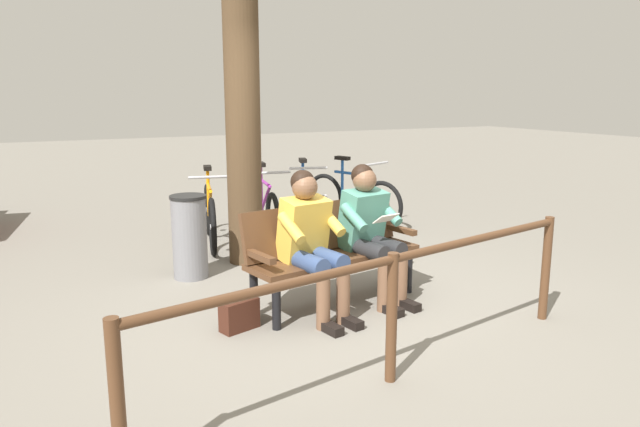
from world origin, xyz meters
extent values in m
plane|color=slate|center=(0.00, 0.00, 0.00)|extent=(40.00, 40.00, 0.00)
cube|color=#51331E|center=(-0.01, -0.19, 0.42)|extent=(1.65, 0.71, 0.05)
cube|color=#51331E|center=(0.03, -0.38, 0.66)|extent=(1.60, 0.41, 0.42)
cube|color=#51331E|center=(-0.75, -0.32, 0.56)|extent=(0.13, 0.40, 0.05)
cube|color=#51331E|center=(0.74, -0.06, 0.56)|extent=(0.13, 0.40, 0.05)
cylinder|color=black|center=(-0.74, -0.15, 0.20)|extent=(0.07, 0.07, 0.40)
cylinder|color=black|center=(0.67, 0.10, 0.20)|extent=(0.07, 0.07, 0.40)
cylinder|color=black|center=(-0.69, -0.48, 0.20)|extent=(0.07, 0.07, 0.40)
cylinder|color=black|center=(0.73, -0.23, 0.20)|extent=(0.07, 0.07, 0.40)
cube|color=#4C8C7A|center=(-0.31, -0.26, 0.71)|extent=(0.43, 0.37, 0.55)
sphere|color=brown|center=(-0.32, -0.24, 1.06)|extent=(0.21, 0.21, 0.21)
sphere|color=black|center=(-0.31, -0.27, 1.10)|extent=(0.20, 0.20, 0.20)
cylinder|color=#262628|center=(-0.45, -0.08, 0.49)|extent=(0.22, 0.42, 0.15)
cylinder|color=brown|center=(-0.48, 0.11, 0.23)|extent=(0.11, 0.11, 0.45)
cube|color=black|center=(-0.50, 0.21, 0.04)|extent=(0.13, 0.23, 0.07)
cylinder|color=#4C8C7A|center=(-0.53, -0.18, 0.77)|extent=(0.14, 0.32, 0.23)
cylinder|color=#262628|center=(-0.25, -0.05, 0.49)|extent=(0.22, 0.42, 0.15)
cylinder|color=brown|center=(-0.29, 0.15, 0.23)|extent=(0.11, 0.11, 0.45)
cube|color=black|center=(-0.30, 0.25, 0.04)|extent=(0.13, 0.23, 0.07)
cylinder|color=#4C8C7A|center=(-0.14, -0.11, 0.77)|extent=(0.14, 0.32, 0.23)
cube|color=silver|center=(-0.37, 0.03, 0.77)|extent=(0.22, 0.15, 0.09)
cube|color=gold|center=(0.32, -0.15, 0.71)|extent=(0.43, 0.37, 0.55)
sphere|color=brown|center=(0.31, -0.13, 1.06)|extent=(0.21, 0.21, 0.21)
sphere|color=black|center=(0.32, -0.16, 1.10)|extent=(0.20, 0.20, 0.20)
cylinder|color=#334772|center=(0.18, 0.03, 0.49)|extent=(0.22, 0.42, 0.15)
cylinder|color=brown|center=(0.15, 0.22, 0.23)|extent=(0.11, 0.11, 0.45)
cube|color=black|center=(0.13, 0.32, 0.04)|extent=(0.13, 0.23, 0.07)
cylinder|color=gold|center=(0.10, -0.07, 0.77)|extent=(0.14, 0.32, 0.23)
cylinder|color=#334772|center=(0.38, 0.06, 0.49)|extent=(0.22, 0.42, 0.15)
cylinder|color=brown|center=(0.35, 0.26, 0.23)|extent=(0.11, 0.11, 0.45)
cube|color=black|center=(0.33, 0.36, 0.04)|extent=(0.13, 0.23, 0.07)
cylinder|color=gold|center=(0.49, 0.00, 0.77)|extent=(0.14, 0.32, 0.23)
cube|color=#3F1E14|center=(0.93, -0.02, 0.12)|extent=(0.33, 0.22, 0.24)
cylinder|color=#4C3823|center=(0.24, -1.79, 2.00)|extent=(0.37, 0.37, 3.99)
cylinder|color=slate|center=(0.92, -1.50, 0.40)|extent=(0.34, 0.34, 0.80)
cylinder|color=black|center=(0.92, -1.50, 0.82)|extent=(0.36, 0.36, 0.03)
torus|color=black|center=(-1.90, -2.40, 0.33)|extent=(0.30, 0.64, 0.66)
cylinder|color=silver|center=(-1.90, -2.40, 0.33)|extent=(0.07, 0.07, 0.06)
torus|color=black|center=(-1.53, -3.35, 0.33)|extent=(0.30, 0.64, 0.66)
cylinder|color=silver|center=(-1.53, -3.35, 0.33)|extent=(0.07, 0.07, 0.06)
cylinder|color=#1E519E|center=(-1.72, -2.87, 0.71)|extent=(0.27, 0.60, 0.04)
cylinder|color=#1E519E|center=(-1.75, -2.80, 0.51)|extent=(0.25, 0.57, 0.43)
cylinder|color=#1E519E|center=(-1.65, -3.04, 0.63)|extent=(0.04, 0.04, 0.55)
cube|color=black|center=(-1.65, -3.04, 0.91)|extent=(0.16, 0.24, 0.05)
cylinder|color=#B2B2B7|center=(-1.87, -2.49, 0.88)|extent=(0.46, 0.20, 0.03)
torus|color=black|center=(-0.82, -2.40, 0.33)|extent=(0.27, 0.64, 0.66)
cylinder|color=silver|center=(-0.82, -2.40, 0.33)|extent=(0.07, 0.07, 0.06)
torus|color=black|center=(-1.15, -3.36, 0.33)|extent=(0.27, 0.64, 0.66)
cylinder|color=silver|center=(-1.15, -3.36, 0.33)|extent=(0.07, 0.07, 0.06)
cylinder|color=#1E519E|center=(-0.99, -2.88, 0.71)|extent=(0.24, 0.61, 0.04)
cylinder|color=#1E519E|center=(-0.96, -2.80, 0.51)|extent=(0.23, 0.58, 0.43)
cylinder|color=#1E519E|center=(-1.05, -3.05, 0.63)|extent=(0.04, 0.04, 0.55)
cube|color=black|center=(-1.05, -3.05, 0.91)|extent=(0.16, 0.24, 0.05)
cylinder|color=#B2B2B7|center=(-0.86, -2.49, 0.88)|extent=(0.46, 0.18, 0.03)
torus|color=black|center=(-0.26, -2.21, 0.33)|extent=(0.18, 0.66, 0.66)
cylinder|color=silver|center=(-0.26, -2.21, 0.33)|extent=(0.06, 0.07, 0.06)
torus|color=black|center=(-0.44, -3.21, 0.33)|extent=(0.18, 0.66, 0.66)
cylinder|color=silver|center=(-0.44, -3.21, 0.33)|extent=(0.06, 0.07, 0.06)
cylinder|color=#8C268C|center=(-0.35, -2.71, 0.71)|extent=(0.15, 0.63, 0.04)
cylinder|color=#8C268C|center=(-0.33, -2.63, 0.51)|extent=(0.15, 0.59, 0.43)
cylinder|color=#8C268C|center=(-0.38, -2.89, 0.63)|extent=(0.04, 0.04, 0.55)
cube|color=black|center=(-0.38, -2.89, 0.91)|extent=(0.13, 0.23, 0.05)
cylinder|color=#B2B2B7|center=(-0.27, -2.31, 0.88)|extent=(0.48, 0.12, 0.03)
torus|color=black|center=(0.49, -2.18, 0.33)|extent=(0.21, 0.66, 0.66)
cylinder|color=silver|center=(0.49, -2.18, 0.33)|extent=(0.06, 0.07, 0.06)
torus|color=black|center=(0.25, -3.17, 0.33)|extent=(0.21, 0.66, 0.66)
cylinder|color=silver|center=(0.25, -3.17, 0.33)|extent=(0.06, 0.07, 0.06)
cylinder|color=orange|center=(0.37, -2.67, 0.71)|extent=(0.19, 0.62, 0.04)
cylinder|color=orange|center=(0.39, -2.60, 0.51)|extent=(0.18, 0.59, 0.43)
cylinder|color=orange|center=(0.33, -2.85, 0.63)|extent=(0.04, 0.04, 0.55)
cube|color=black|center=(0.33, -2.85, 0.91)|extent=(0.14, 0.23, 0.05)
cylinder|color=#B2B2B7|center=(0.47, -2.28, 0.88)|extent=(0.47, 0.14, 0.03)
cylinder|color=#51331E|center=(-1.35, 0.88, 0.42)|extent=(0.07, 0.07, 0.85)
cylinder|color=#51331E|center=(0.35, 1.21, 0.42)|extent=(0.07, 0.07, 0.85)
cylinder|color=#51331E|center=(2.05, 1.53, 0.42)|extent=(0.07, 0.07, 0.85)
cylinder|color=#51331E|center=(0.35, 1.21, 0.81)|extent=(3.41, 0.71, 0.06)
camera|label=1|loc=(2.33, 4.12, 1.82)|focal=33.16mm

